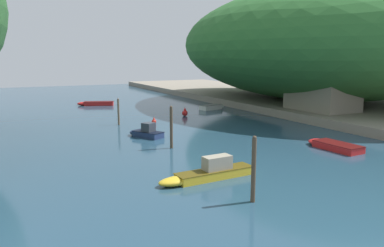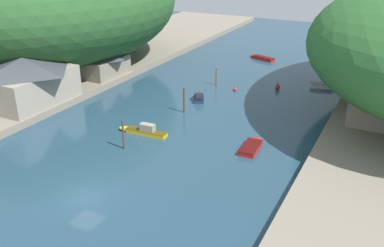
% 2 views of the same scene
% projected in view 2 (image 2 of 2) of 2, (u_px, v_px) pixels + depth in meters
% --- Properties ---
extents(water_surface, '(130.00, 130.00, 0.00)m').
position_uv_depth(water_surface, '(221.00, 94.00, 61.96)').
color(water_surface, '#234256').
rests_on(water_surface, ground).
extents(left_bank, '(22.00, 120.00, 0.94)m').
position_uv_depth(left_bank, '(76.00, 68.00, 73.02)').
color(left_bank, gray).
rests_on(left_bank, ground).
extents(hillside_left, '(31.80, 44.52, 19.80)m').
position_uv_depth(hillside_left, '(68.00, 4.00, 70.28)').
color(hillside_left, '#285628').
rests_on(hillside_left, left_bank).
extents(waterfront_building, '(9.55, 12.09, 5.92)m').
position_uv_depth(waterfront_building, '(25.00, 79.00, 55.47)').
color(waterfront_building, gray).
rests_on(waterfront_building, left_bank).
extents(boathouse_shed, '(6.58, 8.56, 4.30)m').
position_uv_depth(boathouse_shed, '(100.00, 61.00, 67.05)').
color(boathouse_shed, gray).
rests_on(boathouse_shed, left_bank).
extents(right_bank_cottage, '(5.62, 8.21, 5.16)m').
position_uv_depth(right_bank_cottage, '(376.00, 98.00, 49.93)').
color(right_bank_cottage, gray).
rests_on(right_bank_cottage, right_bank).
extents(boat_far_right_bank, '(6.26, 1.47, 1.34)m').
position_uv_depth(boat_far_right_bank, '(142.00, 131.00, 49.36)').
color(boat_far_right_bank, gold).
rests_on(boat_far_right_bank, water_surface).
extents(boat_red_skiff, '(4.15, 2.32, 0.67)m').
position_uv_depth(boat_red_skiff, '(325.00, 86.00, 64.53)').
color(boat_red_skiff, silver).
rests_on(boat_red_skiff, water_surface).
extents(boat_navy_launch, '(2.75, 3.73, 1.33)m').
position_uv_depth(boat_navy_launch, '(199.00, 97.00, 59.78)').
color(boat_navy_launch, navy).
rests_on(boat_navy_launch, water_surface).
extents(boat_cabin_cruiser, '(1.91, 4.73, 0.54)m').
position_uv_depth(boat_cabin_cruiser, '(252.00, 146.00, 46.04)').
color(boat_cabin_cruiser, red).
rests_on(boat_cabin_cruiser, water_surface).
extents(boat_moored_right, '(5.47, 3.10, 0.60)m').
position_uv_depth(boat_moored_right, '(261.00, 58.00, 79.91)').
color(boat_moored_right, red).
rests_on(boat_moored_right, water_surface).
extents(mooring_post_nearest, '(0.23, 0.23, 3.39)m').
position_uv_depth(mooring_post_nearest, '(123.00, 134.00, 45.34)').
color(mooring_post_nearest, '#4C3D2D').
rests_on(mooring_post_nearest, water_surface).
extents(mooring_post_middle, '(0.24, 0.24, 3.40)m').
position_uv_depth(mooring_post_middle, '(184.00, 100.00, 54.94)').
color(mooring_post_middle, '#4C3D2D').
rests_on(mooring_post_middle, water_surface).
extents(mooring_post_farthest, '(0.22, 0.22, 2.86)m').
position_uv_depth(mooring_post_farthest, '(216.00, 76.00, 65.36)').
color(mooring_post_farthest, brown).
rests_on(mooring_post_farthest, water_surface).
extents(channel_buoy_near, '(0.72, 0.72, 1.09)m').
position_uv_depth(channel_buoy_near, '(278.00, 87.00, 63.96)').
color(channel_buoy_near, red).
rests_on(channel_buoy_near, water_surface).
extents(channel_buoy_far, '(0.51, 0.51, 0.76)m').
position_uv_depth(channel_buoy_far, '(235.00, 89.00, 63.36)').
color(channel_buoy_far, red).
rests_on(channel_buoy_far, water_surface).
extents(person_on_quay, '(0.24, 0.39, 1.69)m').
position_uv_depth(person_on_quay, '(57.00, 91.00, 57.66)').
color(person_on_quay, '#282D3D').
rests_on(person_on_quay, left_bank).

